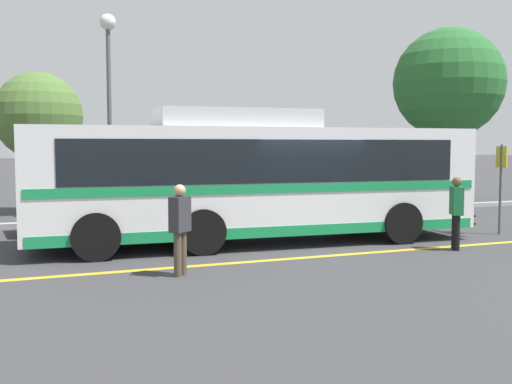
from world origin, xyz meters
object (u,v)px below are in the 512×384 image
Objects in this scene: pedestrian_0 at (180,224)px; parked_car_1 at (108,204)px; transit_bus at (255,177)px; bus_stop_sign at (501,178)px; pedestrian_1 at (456,209)px; tree_1 at (448,83)px; tree_0 at (38,116)px; street_lamp at (109,72)px.

parked_car_1 is at bearing 51.11° from pedestrian_0.
transit_bus is 4.63× the size of bus_stop_sign.
bus_stop_sign is at bearing -35.66° from pedestrian_1.
transit_bus reaches higher than bus_stop_sign.
bus_stop_sign is at bearing -120.94° from tree_1.
parked_car_1 is 9.17m from pedestrian_1.
tree_0 is 0.67× the size of tree_1.
parked_car_1 is 2.81× the size of pedestrian_0.
bus_stop_sign is 0.33× the size of tree_1.
tree_1 is at bearing 99.39° from parked_car_1.
tree_1 reaches higher than street_lamp.
street_lamp is 3.64m from tree_0.
parked_car_1 is at bearing -99.70° from street_lamp.
parked_car_1 is 0.73× the size of street_lamp.
transit_bus is at bearing -61.79° from tree_0.
parked_car_1 is 6.02m from tree_0.
tree_0 reaches higher than pedestrian_0.
pedestrian_0 is 0.34× the size of tree_0.
pedestrian_0 is 0.70× the size of bus_stop_sign.
pedestrian_1 is 14.29m from tree_0.
bus_stop_sign reaches higher than parked_car_1.
street_lamp is 0.89× the size of tree_1.
transit_bus is 6.68× the size of pedestrian_1.
pedestrian_1 is at bearing 59.63° from transit_bus.
pedestrian_1 is 11.31m from street_lamp.
tree_0 reaches higher than pedestrian_1.
tree_1 reaches higher than bus_stop_sign.
parked_car_1 is 2.82× the size of pedestrian_1.
street_lamp is 1.32× the size of tree_0.
parked_car_1 is at bearing -72.68° from tree_0.
parked_car_1 is at bearing 73.72° from pedestrian_1.
transit_bus is at bearing 81.12° from pedestrian_1.
street_lamp reaches higher than transit_bus.
street_lamp is (-9.16, 7.00, 3.16)m from bus_stop_sign.
pedestrian_1 is 0.23× the size of tree_1.
tree_0 is at bearing -127.29° from bus_stop_sign.
bus_stop_sign reaches higher than pedestrian_1.
bus_stop_sign reaches higher than pedestrian_0.
parked_car_1 is 4.64m from street_lamp.
street_lamp is (-2.61, 5.91, 3.06)m from transit_bus.
parked_car_1 is at bearing -135.21° from transit_bus.
bus_stop_sign is at bearing -31.04° from pedestrian_0.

